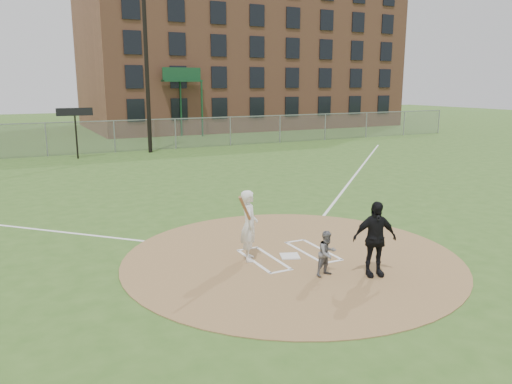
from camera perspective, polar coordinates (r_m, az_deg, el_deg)
name	(u,v)px	position (r m, az deg, el deg)	size (l,w,h in m)	color
ground	(292,258)	(12.65, 4.10, -7.50)	(140.00, 140.00, 0.00)	#355A1F
dirt_circle	(292,257)	(12.65, 4.10, -7.45)	(8.40, 8.40, 0.02)	#987348
home_plate	(290,256)	(12.65, 3.88, -7.32)	(0.46, 0.46, 0.03)	white
foul_line_first	(357,173)	(24.82, 11.42, 2.13)	(0.10, 24.00, 0.01)	white
catcher	(327,253)	(11.40, 8.13, -6.95)	(0.51, 0.40, 1.04)	slate
umpire	(375,239)	(11.50, 13.40, -5.22)	(1.01, 0.42, 1.72)	black
batters_boxes	(289,255)	(12.76, 3.75, -7.19)	(2.08, 1.88, 0.01)	white
batter_at_plate	(249,225)	(12.16, -0.80, -3.82)	(0.87, 0.99, 1.78)	white
outfield_fence	(114,136)	(32.95, -15.87, 6.14)	(56.08, 0.08, 2.03)	slate
brick_warehouse	(238,52)	(53.11, -2.03, 15.75)	(30.00, 17.17, 15.00)	#A16145
light_pole	(146,44)	(32.34, -12.50, 16.14)	(1.20, 0.30, 12.22)	black
scoreboard_sign	(75,117)	(30.69, -19.99, 8.02)	(2.00, 0.10, 2.93)	black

